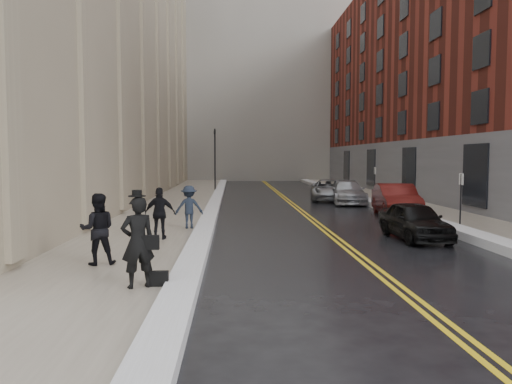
{
  "coord_description": "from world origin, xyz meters",
  "views": [
    {
      "loc": [
        -1.12,
        -11.29,
        2.87
      ],
      "look_at": [
        -0.29,
        6.76,
        1.6
      ],
      "focal_mm": 35.0,
      "sensor_mm": 36.0,
      "label": 1
    }
  ],
  "objects": [
    {
      "name": "building_right",
      "position": [
        17.5,
        23.0,
        9.0
      ],
      "size": [
        14.0,
        50.0,
        18.0
      ],
      "primitive_type": "cube",
      "color": "maroon",
      "rests_on": "ground"
    },
    {
      "name": "pedestrian_b",
      "position": [
        -2.8,
        7.73,
        0.97
      ],
      "size": [
        1.1,
        0.69,
        1.63
      ],
      "primitive_type": "imported",
      "rotation": [
        0.0,
        0.0,
        3.23
      ],
      "color": "#1A2230",
      "rests_on": "sidewalk_left"
    },
    {
      "name": "sidewalk_right",
      "position": [
        9.0,
        16.0,
        0.07
      ],
      "size": [
        3.0,
        64.0,
        0.15
      ],
      "primitive_type": "cube",
      "color": "gray",
      "rests_on": "ground"
    },
    {
      "name": "snow_ridge_right",
      "position": [
        7.15,
        16.0,
        0.15
      ],
      "size": [
        0.85,
        60.8,
        0.3
      ],
      "primitive_type": "cube",
      "color": "white",
      "rests_on": "ground"
    },
    {
      "name": "pedestrian_a",
      "position": [
        -4.54,
        1.36,
        1.05
      ],
      "size": [
        1.01,
        0.87,
        1.81
      ],
      "primitive_type": "imported",
      "rotation": [
        0.0,
        0.0,
        3.37
      ],
      "color": "black",
      "rests_on": "sidewalk_left"
    },
    {
      "name": "car_silver_near",
      "position": [
        5.94,
        19.11,
        0.7
      ],
      "size": [
        2.38,
        4.97,
        1.4
      ],
      "primitive_type": "imported",
      "rotation": [
        0.0,
        0.0,
        -0.09
      ],
      "color": "#9FA1A6",
      "rests_on": "ground"
    },
    {
      "name": "sidewalk_left",
      "position": [
        -4.5,
        16.0,
        0.07
      ],
      "size": [
        4.0,
        64.0,
        0.15
      ],
      "primitive_type": "cube",
      "color": "gray",
      "rests_on": "ground"
    },
    {
      "name": "pedestrian_main",
      "position": [
        -3.1,
        -0.95,
        1.11
      ],
      "size": [
        0.82,
        0.7,
        1.91
      ],
      "primitive_type": "imported",
      "rotation": [
        0.0,
        0.0,
        3.56
      ],
      "color": "black",
      "rests_on": "sidewalk_left"
    },
    {
      "name": "pedestrian_c",
      "position": [
        -3.54,
        5.22,
        1.01
      ],
      "size": [
        1.03,
        0.46,
        1.72
      ],
      "primitive_type": "imported",
      "rotation": [
        0.0,
        0.0,
        3.1
      ],
      "color": "black",
      "rests_on": "sidewalk_left"
    },
    {
      "name": "parking_sign_far",
      "position": [
        7.9,
        20.0,
        1.36
      ],
      "size": [
        0.06,
        0.35,
        2.23
      ],
      "color": "black",
      "rests_on": "ground"
    },
    {
      "name": "traffic_signal",
      "position": [
        -2.6,
        30.0,
        3.08
      ],
      "size": [
        0.18,
        0.15,
        5.2
      ],
      "color": "black",
      "rests_on": "ground"
    },
    {
      "name": "car_black",
      "position": [
        5.2,
        5.67,
        0.66
      ],
      "size": [
        1.69,
        3.91,
        1.31
      ],
      "primitive_type": "imported",
      "rotation": [
        0.0,
        0.0,
        0.04
      ],
      "color": "black",
      "rests_on": "ground"
    },
    {
      "name": "car_silver_far",
      "position": [
        5.2,
        21.37,
        0.69
      ],
      "size": [
        2.94,
        5.22,
        1.38
      ],
      "primitive_type": "imported",
      "rotation": [
        0.0,
        0.0,
        -0.14
      ],
      "color": "gray",
      "rests_on": "ground"
    },
    {
      "name": "tower_far_right",
      "position": [
        14.0,
        66.0,
        22.0
      ],
      "size": [
        22.0,
        18.0,
        44.0
      ],
      "primitive_type": "cube",
      "color": "slate",
      "rests_on": "ground"
    },
    {
      "name": "lane_stripe_b",
      "position": [
        2.62,
        16.0,
        0.0
      ],
      "size": [
        0.12,
        64.0,
        0.01
      ],
      "primitive_type": "cube",
      "color": "gold",
      "rests_on": "ground"
    },
    {
      "name": "lane_stripe_a",
      "position": [
        2.38,
        16.0,
        0.0
      ],
      "size": [
        0.12,
        64.0,
        0.01
      ],
      "primitive_type": "cube",
      "color": "gold",
      "rests_on": "ground"
    },
    {
      "name": "ground",
      "position": [
        0.0,
        0.0,
        0.0
      ],
      "size": [
        160.0,
        160.0,
        0.0
      ],
      "primitive_type": "plane",
      "color": "black",
      "rests_on": "ground"
    },
    {
      "name": "parking_sign_near",
      "position": [
        7.9,
        8.0,
        1.36
      ],
      "size": [
        0.06,
        0.35,
        2.23
      ],
      "color": "black",
      "rests_on": "ground"
    },
    {
      "name": "car_maroon",
      "position": [
        6.8,
        12.5,
        0.79
      ],
      "size": [
        2.23,
        4.94,
        1.57
      ],
      "primitive_type": "imported",
      "rotation": [
        0.0,
        0.0,
        -0.12
      ],
      "color": "#4D100D",
      "rests_on": "ground"
    },
    {
      "name": "snow_ridge_left",
      "position": [
        -2.2,
        16.0,
        0.13
      ],
      "size": [
        0.7,
        60.8,
        0.26
      ],
      "primitive_type": "cube",
      "color": "white",
      "rests_on": "ground"
    }
  ]
}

